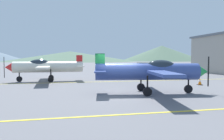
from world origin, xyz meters
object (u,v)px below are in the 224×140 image
object	(u,v)px
traffic_cone_side	(200,82)
airplane_mid	(46,67)
airplane_near	(151,71)
car_sedan	(145,68)

from	to	relation	value
traffic_cone_side	airplane_mid	bearing A→B (deg)	155.44
airplane_near	airplane_mid	world-z (taller)	same
airplane_near	traffic_cone_side	size ratio (longest dim) A/B	14.51
airplane_mid	traffic_cone_side	size ratio (longest dim) A/B	14.47
airplane_near	airplane_mid	distance (m)	11.74
airplane_near	traffic_cone_side	bearing A→B (deg)	30.49
airplane_mid	traffic_cone_side	distance (m)	14.26
airplane_near	car_sedan	bearing A→B (deg)	70.37
airplane_near	car_sedan	distance (m)	17.35
airplane_near	car_sedan	world-z (taller)	airplane_near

